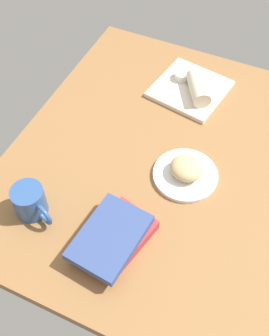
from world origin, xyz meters
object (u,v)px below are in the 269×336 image
object	(u,v)px
breakfast_wrap	(198,88)
coffee_mug	(30,202)
sauce_cup	(182,75)
round_plate	(185,175)
scone_pastry	(186,168)
book_stack	(113,238)
square_plate	(190,89)

from	to	relation	value
breakfast_wrap	coffee_mug	size ratio (longest dim) A/B	1.00
sauce_cup	breakfast_wrap	size ratio (longest dim) A/B	0.40
round_plate	scone_pastry	bearing A→B (deg)	-0.65
breakfast_wrap	book_stack	bearing A→B (deg)	-122.32
round_plate	breakfast_wrap	distance (cm)	34.85
round_plate	coffee_mug	xyz separation A→B (cm)	(-29.37, 35.10, 4.17)
round_plate	square_plate	xyz separation A→B (cm)	(36.12, 11.63, 0.10)
round_plate	breakfast_wrap	size ratio (longest dim) A/B	1.43
breakfast_wrap	coffee_mug	bearing A→B (deg)	-144.01
square_plate	coffee_mug	bearing A→B (deg)	160.29
round_plate	breakfast_wrap	xyz separation A→B (cm)	(33.65, 8.16, 3.97)
square_plate	book_stack	distance (cm)	65.10
square_plate	coffee_mug	size ratio (longest dim) A/B	1.72
round_plate	book_stack	size ratio (longest dim) A/B	0.79
round_plate	book_stack	xyz separation A→B (cm)	(-28.91, 9.75, 2.38)
round_plate	sauce_cup	bearing A→B (deg)	22.18
book_stack	square_plate	bearing A→B (deg)	1.66
scone_pastry	sauce_cup	distance (cm)	42.28
scone_pastry	square_plate	distance (cm)	38.01
book_stack	coffee_mug	distance (cm)	25.41
square_plate	breakfast_wrap	world-z (taller)	breakfast_wrap
coffee_mug	breakfast_wrap	bearing A→B (deg)	-23.15
square_plate	breakfast_wrap	size ratio (longest dim) A/B	1.73
sauce_cup	breakfast_wrap	distance (cm)	9.74
sauce_cup	coffee_mug	size ratio (longest dim) A/B	0.40
scone_pastry	breakfast_wrap	xyz separation A→B (cm)	(33.57, 8.16, 0.66)
coffee_mug	sauce_cup	bearing A→B (deg)	-15.57
scone_pastry	square_plate	size ratio (longest dim) A/B	0.42
round_plate	square_plate	distance (cm)	37.95
book_stack	breakfast_wrap	bearing A→B (deg)	-1.46
square_plate	coffee_mug	distance (cm)	69.69
breakfast_wrap	book_stack	world-z (taller)	breakfast_wrap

